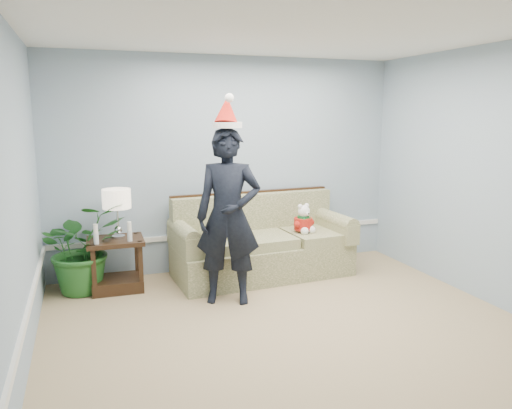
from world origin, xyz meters
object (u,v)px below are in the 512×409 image
at_px(houseplant, 82,247).
at_px(teddy_bear, 303,222).
at_px(side_table, 117,270).
at_px(table_lamp, 117,201).
at_px(man, 228,217).
at_px(sofa, 261,246).

bearing_deg(houseplant, teddy_bear, -5.03).
bearing_deg(houseplant, side_table, -12.04).
xyz_separation_m(side_table, table_lamp, (0.04, 0.03, 0.79)).
bearing_deg(table_lamp, side_table, -143.59).
bearing_deg(side_table, teddy_bear, -3.90).
height_order(houseplant, man, man).
height_order(table_lamp, houseplant, table_lamp).
bearing_deg(sofa, teddy_bear, -19.14).
height_order(sofa, side_table, sofa).
distance_m(side_table, man, 1.51).
relative_size(man, teddy_bear, 5.02).
bearing_deg(man, table_lamp, 164.49).
bearing_deg(side_table, table_lamp, 36.41).
height_order(sofa, teddy_bear, sofa).
height_order(sofa, man, man).
distance_m(man, teddy_bear, 1.32).
relative_size(sofa, table_lamp, 3.92).
bearing_deg(teddy_bear, houseplant, 158.97).
bearing_deg(sofa, man, -133.67).
distance_m(houseplant, teddy_bear, 2.63).
bearing_deg(sofa, table_lamp, 175.23).
distance_m(side_table, houseplant, 0.46).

